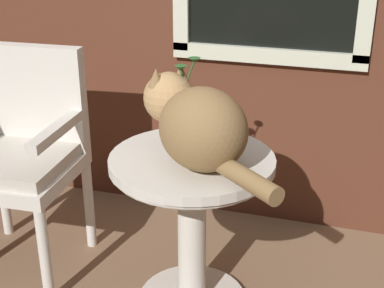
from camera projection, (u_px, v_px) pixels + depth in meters
The scene contains 4 objects.
wicker_side_table at pixel (192, 204), 2.05m from camera, with size 0.60×0.60×0.64m.
wicker_chair at pixel (21, 147), 2.32m from camera, with size 0.50×0.49×0.94m.
cat at pixel (197, 124), 1.86m from camera, with size 0.57×0.49×0.31m.
pewter_vase_with_ivy at pixel (183, 119), 2.03m from camera, with size 0.14×0.14×0.33m.
Camera 1 is at (0.64, -1.66, 1.47)m, focal length 52.06 mm.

